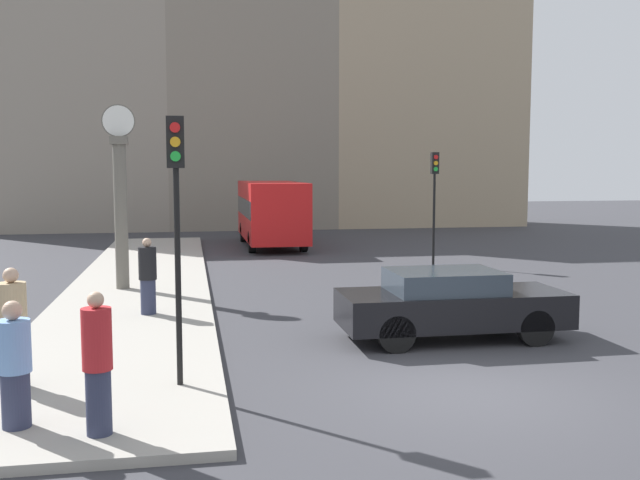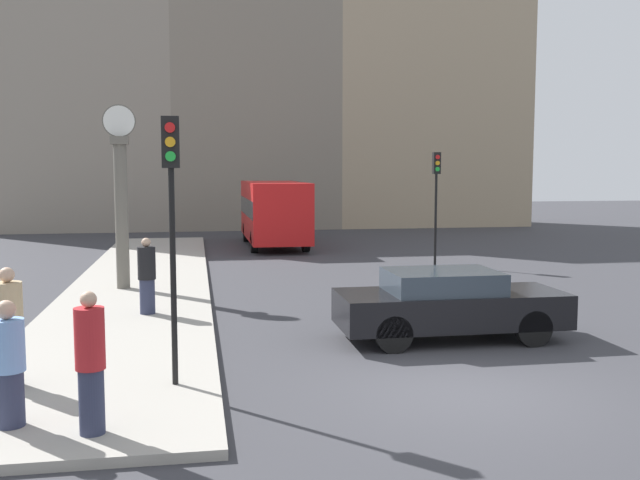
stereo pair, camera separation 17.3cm
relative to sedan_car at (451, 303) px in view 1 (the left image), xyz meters
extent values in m
plane|color=#38383D|center=(-0.92, -3.23, -0.73)|extent=(120.00, 120.00, 0.00)
cube|color=#A39E93|center=(-6.55, 7.98, -0.67)|extent=(3.86, 26.42, 0.14)
cube|color=gray|center=(-11.35, 28.51, 6.73)|extent=(10.36, 5.00, 14.93)
cube|color=gray|center=(-1.47, 28.51, 8.53)|extent=(9.38, 5.00, 18.52)
cube|color=tan|center=(8.95, 28.51, 7.35)|extent=(11.48, 5.00, 16.16)
cube|color=black|center=(0.04, 0.00, -0.09)|extent=(4.50, 1.78, 0.67)
cube|color=#2D3842|center=(-0.14, 0.00, 0.46)|extent=(2.16, 1.60, 0.43)
cylinder|color=black|center=(1.43, 0.78, -0.38)|extent=(0.71, 0.22, 0.71)
cylinder|color=black|center=(1.43, -0.78, -0.38)|extent=(0.71, 0.22, 0.71)
cylinder|color=black|center=(-1.36, 0.78, -0.38)|extent=(0.71, 0.22, 0.71)
cylinder|color=black|center=(-1.36, -0.78, -0.38)|extent=(0.71, 0.22, 0.71)
cube|color=red|center=(-1.54, 17.88, 0.87)|extent=(2.42, 7.29, 2.48)
cube|color=#1E232D|center=(-1.54, 17.88, 1.03)|extent=(2.44, 7.14, 0.74)
cylinder|color=black|center=(-0.47, 20.14, -0.28)|extent=(0.28, 0.90, 0.90)
cylinder|color=black|center=(-2.61, 20.14, -0.28)|extent=(0.28, 0.90, 0.90)
cylinder|color=black|center=(-0.47, 15.62, -0.28)|extent=(0.28, 0.90, 0.90)
cylinder|color=black|center=(-2.61, 15.62, -0.28)|extent=(0.28, 0.90, 0.90)
cylinder|color=black|center=(-5.29, -2.51, 1.05)|extent=(0.09, 0.09, 3.29)
cube|color=black|center=(-5.29, -2.51, 3.07)|extent=(0.26, 0.20, 0.76)
cylinder|color=red|center=(-5.29, -2.63, 3.28)|extent=(0.15, 0.04, 0.15)
cylinder|color=orange|center=(-5.29, -2.63, 3.07)|extent=(0.15, 0.04, 0.15)
cylinder|color=green|center=(-5.29, -2.63, 2.86)|extent=(0.15, 0.04, 0.15)
cylinder|color=black|center=(3.41, 10.68, 0.88)|extent=(0.09, 0.09, 3.24)
cube|color=black|center=(3.41, 10.68, 2.88)|extent=(0.26, 0.20, 0.76)
cylinder|color=red|center=(3.41, 10.56, 3.09)|extent=(0.15, 0.04, 0.15)
cylinder|color=orange|center=(3.41, 10.56, 2.88)|extent=(0.15, 0.04, 0.15)
cylinder|color=green|center=(3.41, 10.56, 2.67)|extent=(0.15, 0.04, 0.15)
cylinder|color=#666056|center=(-6.94, 6.72, 1.37)|extent=(0.36, 0.36, 3.94)
cube|color=#666056|center=(-6.94, 6.72, 3.45)|extent=(0.46, 0.46, 0.21)
cylinder|color=#666056|center=(-6.94, 6.72, 3.97)|extent=(0.89, 0.04, 0.89)
cylinder|color=white|center=(-6.94, 6.72, 3.97)|extent=(0.82, 0.06, 0.82)
cylinder|color=#2D334C|center=(-6.25, -4.42, -0.19)|extent=(0.31, 0.31, 0.82)
cylinder|color=red|center=(-6.25, -4.42, 0.61)|extent=(0.37, 0.37, 0.77)
sphere|color=tan|center=(-6.25, -4.42, 1.09)|extent=(0.20, 0.20, 0.20)
cylinder|color=#2D334C|center=(-6.06, 3.03, -0.20)|extent=(0.34, 0.34, 0.79)
cylinder|color=black|center=(-6.06, 3.03, 0.56)|extent=(0.40, 0.40, 0.74)
sphere|color=tan|center=(-6.06, 3.03, 1.03)|extent=(0.21, 0.21, 0.21)
cylinder|color=#2D334C|center=(-7.74, -2.20, -0.19)|extent=(0.35, 0.35, 0.82)
cylinder|color=tan|center=(-7.74, -2.20, 0.61)|extent=(0.42, 0.42, 0.77)
sphere|color=tan|center=(-7.74, -2.20, 1.11)|extent=(0.23, 0.23, 0.23)
cylinder|color=#2D334C|center=(-7.32, -3.97, -0.24)|extent=(0.36, 0.36, 0.72)
cylinder|color=#729ED8|center=(-7.32, -3.97, 0.45)|extent=(0.42, 0.42, 0.67)
sphere|color=tan|center=(-7.32, -3.97, 0.91)|extent=(0.25, 0.25, 0.25)
camera|label=1|loc=(-5.12, -13.32, 2.68)|focal=40.00mm
camera|label=2|loc=(-4.94, -13.35, 2.68)|focal=40.00mm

